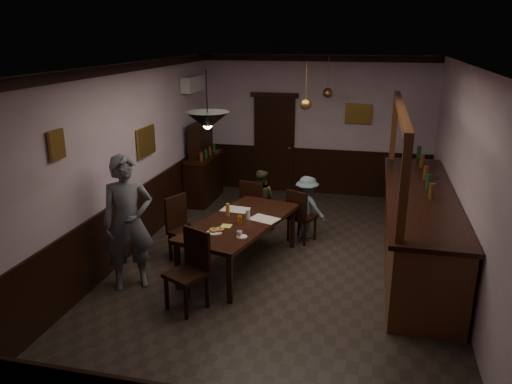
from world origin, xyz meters
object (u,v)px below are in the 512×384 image
(person_seated_left, at_px, (261,199))
(soda_can, at_px, (240,220))
(chair_side, at_px, (182,225))
(chair_near, at_px, (191,266))
(chair_far_left, at_px, (254,204))
(pendant_iron, at_px, (207,121))
(person_standing, at_px, (128,223))
(sideboard, at_px, (203,170))
(pendant_brass_mid, at_px, (306,104))
(bar_counter, at_px, (418,226))
(dining_table, at_px, (240,224))
(pendant_brass_far, at_px, (328,93))
(chair_far_right, at_px, (300,214))
(person_seated_right, at_px, (307,207))
(coffee_cup, at_px, (239,234))

(person_seated_left, xyz_separation_m, soda_can, (0.08, -1.74, 0.26))
(chair_side, height_order, person_seated_left, person_seated_left)
(chair_near, bearing_deg, chair_far_left, 112.07)
(chair_side, distance_m, pendant_iron, 2.13)
(person_standing, bearing_deg, sideboard, 60.67)
(pendant_brass_mid, bearing_deg, bar_counter, -23.26)
(dining_table, height_order, chair_near, chair_near)
(soda_can, relative_size, sideboard, 0.07)
(pendant_brass_mid, distance_m, pendant_brass_far, 1.71)
(dining_table, height_order, pendant_brass_mid, pendant_brass_mid)
(dining_table, xyz_separation_m, person_standing, (-1.33, -0.95, 0.27))
(chair_far_right, xyz_separation_m, person_seated_right, (0.08, 0.26, 0.04))
(chair_side, relative_size, person_standing, 0.54)
(person_seated_left, bearing_deg, person_seated_right, 171.84)
(chair_far_right, relative_size, pendant_brass_mid, 1.16)
(person_seated_right, height_order, bar_counter, bar_counter)
(person_seated_left, distance_m, bar_counter, 2.80)
(dining_table, height_order, coffee_cup, coffee_cup)
(chair_far_left, bearing_deg, coffee_cup, 107.67)
(person_standing, distance_m, pendant_brass_far, 4.97)
(chair_far_left, distance_m, sideboard, 2.15)
(chair_near, distance_m, person_seated_right, 2.90)
(pendant_brass_mid, bearing_deg, chair_side, -137.86)
(chair_near, bearing_deg, person_seated_right, 93.38)
(soda_can, height_order, pendant_brass_far, pendant_brass_far)
(sideboard, bearing_deg, chair_near, -73.03)
(person_standing, bearing_deg, coffee_cup, -20.49)
(bar_counter, bearing_deg, chair_far_left, 167.94)
(person_seated_right, height_order, pendant_brass_far, pendant_brass_far)
(chair_far_right, bearing_deg, chair_near, 91.20)
(pendant_iron, bearing_deg, person_seated_right, 64.70)
(sideboard, relative_size, bar_counter, 0.39)
(chair_side, xyz_separation_m, bar_counter, (3.57, 0.70, 0.05))
(chair_near, height_order, pendant_brass_mid, pendant_brass_mid)
(pendant_iron, bearing_deg, pendant_brass_far, 74.43)
(person_seated_left, bearing_deg, chair_far_right, 154.54)
(person_standing, bearing_deg, chair_side, 36.16)
(pendant_brass_far, bearing_deg, chair_far_left, -118.32)
(bar_counter, bearing_deg, dining_table, -163.90)
(bar_counter, bearing_deg, person_seated_left, 162.17)
(chair_far_left, xyz_separation_m, pendant_iron, (-0.09, -2.11, 1.83))
(person_seated_right, relative_size, pendant_brass_far, 1.36)
(dining_table, height_order, pendant_iron, pendant_iron)
(chair_far_right, relative_size, chair_near, 0.90)
(dining_table, height_order, bar_counter, bar_counter)
(chair_near, xyz_separation_m, person_seated_left, (0.26, 2.89, -0.02))
(chair_side, distance_m, person_seated_left, 1.80)
(soda_can, xyz_separation_m, sideboard, (-1.61, 3.02, -0.14))
(person_standing, bearing_deg, person_seated_right, 14.21)
(chair_far_left, height_order, chair_side, chair_side)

